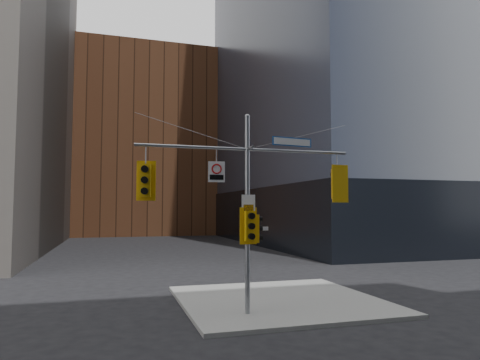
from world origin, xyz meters
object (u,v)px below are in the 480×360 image
traffic_light_east_arm (337,184)px  traffic_light_pole_side (256,229)px  traffic_light_west_arm (145,180)px  street_sign_blade (292,142)px  signal_assembly (247,193)px  traffic_light_pole_front (250,226)px  regulatory_sign_arm (217,171)px

traffic_light_east_arm → traffic_light_pole_side: traffic_light_east_arm is taller
traffic_light_west_arm → street_sign_blade: (5.37, -0.01, 1.55)m
signal_assembly → traffic_light_west_arm: signal_assembly is taller
signal_assembly → traffic_light_pole_front: signal_assembly is taller
traffic_light_pole_side → regulatory_sign_arm: regulatory_sign_arm is taller
traffic_light_east_arm → traffic_light_pole_front: traffic_light_east_arm is taller
street_sign_blade → regulatory_sign_arm: 3.15m
traffic_light_pole_side → traffic_light_west_arm: bearing=88.8°
street_sign_blade → regulatory_sign_arm: bearing=173.0°
signal_assembly → traffic_light_east_arm: size_ratio=5.57×
traffic_light_pole_front → traffic_light_pole_side: bearing=39.7°
signal_assembly → regulatory_sign_arm: 1.38m
traffic_light_east_arm → street_sign_blade: 2.43m
traffic_light_east_arm → street_sign_blade: street_sign_blade is taller
traffic_light_pole_front → signal_assembly: bearing=89.3°
signal_assembly → street_sign_blade: size_ratio=4.82×
traffic_light_east_arm → traffic_light_west_arm: bearing=-2.1°
traffic_light_pole_front → regulatory_sign_arm: (-1.15, 0.25, 1.93)m
traffic_light_west_arm → traffic_light_pole_front: size_ratio=1.04×
traffic_light_west_arm → traffic_light_pole_side: size_ratio=1.35×
traffic_light_east_arm → signal_assembly: bearing=-2.0°
traffic_light_east_arm → regulatory_sign_arm: (-4.79, -0.02, 0.37)m
traffic_light_west_arm → traffic_light_pole_side: 4.27m
street_sign_blade → traffic_light_pole_side: bearing=172.3°
traffic_light_west_arm → street_sign_blade: street_sign_blade is taller
traffic_light_west_arm → street_sign_blade: bearing=11.4°
traffic_light_pole_side → traffic_light_pole_front: size_ratio=0.77×
traffic_light_west_arm → traffic_light_pole_front: bearing=7.1°
traffic_light_west_arm → signal_assembly: bearing=11.3°
traffic_light_west_arm → regulatory_sign_arm: (2.45, -0.03, 0.37)m
street_sign_blade → regulatory_sign_arm: street_sign_blade is taller
signal_assembly → street_sign_blade: (1.77, 0.00, 1.93)m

